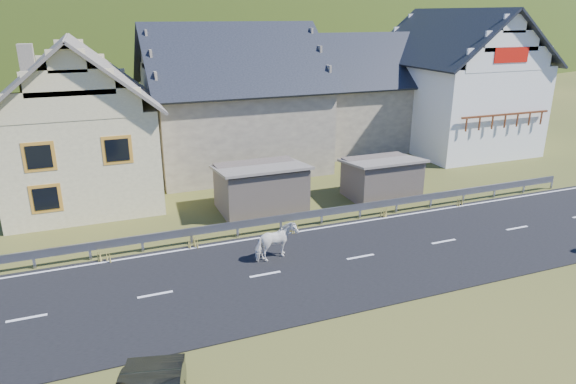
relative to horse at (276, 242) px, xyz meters
name	(u,v)px	position (x,y,z in m)	size (l,w,h in m)	color
ground	(360,258)	(3.18, -1.06, -0.76)	(160.00, 160.00, 0.00)	#3A431A
road	(360,257)	(3.18, -1.06, -0.74)	(60.00, 7.00, 0.04)	black
lane_markings	(360,257)	(3.18, -1.06, -0.72)	(60.00, 6.60, 0.01)	silver
guardrail	(322,213)	(3.18, 2.62, -0.20)	(28.10, 0.09, 0.75)	#93969B
shed_left	(261,188)	(1.18, 5.44, 0.34)	(4.30, 3.30, 2.40)	#65584E
shed_right	(381,179)	(7.68, 4.94, 0.24)	(3.80, 2.90, 2.20)	#65584E
house_cream	(76,114)	(-6.82, 10.94, 3.59)	(7.80, 9.80, 8.30)	#FAEAAF
house_stone_a	(232,91)	(2.18, 13.94, 3.87)	(10.80, 9.80, 8.90)	tan
house_stone_b	(359,86)	(12.18, 15.94, 3.47)	(9.80, 8.80, 8.10)	tan
house_white	(455,75)	(18.18, 12.94, 4.30)	(8.80, 10.80, 9.70)	white
mountain	(130,98)	(8.18, 178.94, -20.76)	(440.00, 280.00, 260.00)	#27360D
horse	(276,242)	(0.00, 0.00, 0.00)	(1.71, 0.78, 1.44)	white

